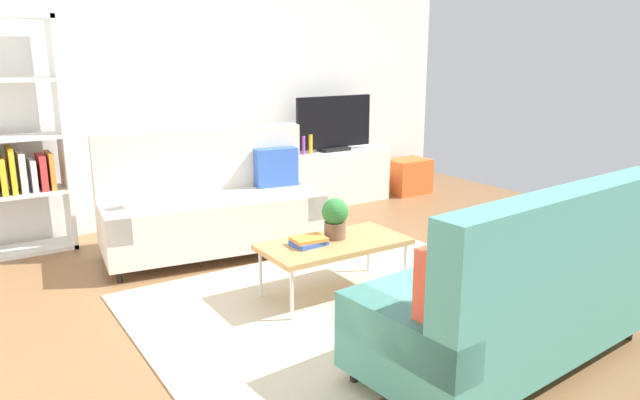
# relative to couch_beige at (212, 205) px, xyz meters

# --- Properties ---
(ground_plane) EXTENTS (7.68, 7.68, 0.00)m
(ground_plane) POSITION_rel_couch_beige_xyz_m (0.42, -1.56, -0.44)
(ground_plane) COLOR brown
(wall_far) EXTENTS (6.40, 0.12, 2.90)m
(wall_far) POSITION_rel_couch_beige_xyz_m (0.42, 1.24, 1.01)
(wall_far) COLOR white
(wall_far) RESTS_ON ground_plane
(area_rug) EXTENTS (2.90, 2.20, 0.01)m
(area_rug) POSITION_rel_couch_beige_xyz_m (0.33, -1.62, -0.44)
(area_rug) COLOR beige
(area_rug) RESTS_ON ground_plane
(couch_beige) EXTENTS (1.99, 1.07, 1.10)m
(couch_beige) POSITION_rel_couch_beige_xyz_m (0.00, 0.00, 0.00)
(couch_beige) COLOR beige
(couch_beige) RESTS_ON ground_plane
(couch_green) EXTENTS (1.97, 1.00, 1.10)m
(couch_green) POSITION_rel_couch_beige_xyz_m (0.67, -2.84, 0.00)
(couch_green) COLOR teal
(couch_green) RESTS_ON ground_plane
(coffee_table) EXTENTS (1.10, 0.56, 0.42)m
(coffee_table) POSITION_rel_couch_beige_xyz_m (0.38, -1.42, -0.05)
(coffee_table) COLOR #B7844C
(coffee_table) RESTS_ON ground_plane
(tv_console) EXTENTS (1.40, 0.44, 0.64)m
(tv_console) POSITION_rel_couch_beige_xyz_m (1.92, 0.90, -0.12)
(tv_console) COLOR silver
(tv_console) RESTS_ON ground_plane
(tv) EXTENTS (1.00, 0.20, 0.64)m
(tv) POSITION_rel_couch_beige_xyz_m (1.92, 0.88, 0.51)
(tv) COLOR black
(tv) RESTS_ON tv_console
(storage_trunk) EXTENTS (0.52, 0.40, 0.44)m
(storage_trunk) POSITION_rel_couch_beige_xyz_m (3.02, 0.80, -0.22)
(storage_trunk) COLOR orange
(storage_trunk) RESTS_ON ground_plane
(potted_plant) EXTENTS (0.20, 0.20, 0.31)m
(potted_plant) POSITION_rel_couch_beige_xyz_m (0.43, -1.35, 0.14)
(potted_plant) COLOR brown
(potted_plant) RESTS_ON coffee_table
(table_book_0) EXTENTS (0.25, 0.20, 0.04)m
(table_book_0) POSITION_rel_couch_beige_xyz_m (0.18, -1.39, -0.00)
(table_book_0) COLOR #3359B2
(table_book_0) RESTS_ON coffee_table
(table_book_1) EXTENTS (0.25, 0.19, 0.02)m
(table_book_1) POSITION_rel_couch_beige_xyz_m (0.18, -1.39, 0.03)
(table_book_1) COLOR orange
(table_book_1) RESTS_ON table_book_0
(vase_0) EXTENTS (0.09, 0.09, 0.15)m
(vase_0) POSITION_rel_couch_beige_xyz_m (1.34, 0.95, 0.27)
(vase_0) COLOR #B24C4C
(vase_0) RESTS_ON tv_console
(bottle_0) EXTENTS (0.04, 0.04, 0.21)m
(bottle_0) POSITION_rel_couch_beige_xyz_m (1.49, 0.86, 0.30)
(bottle_0) COLOR purple
(bottle_0) RESTS_ON tv_console
(bottle_1) EXTENTS (0.05, 0.05, 0.22)m
(bottle_1) POSITION_rel_couch_beige_xyz_m (1.58, 0.86, 0.31)
(bottle_1) COLOR gold
(bottle_1) RESTS_ON tv_console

